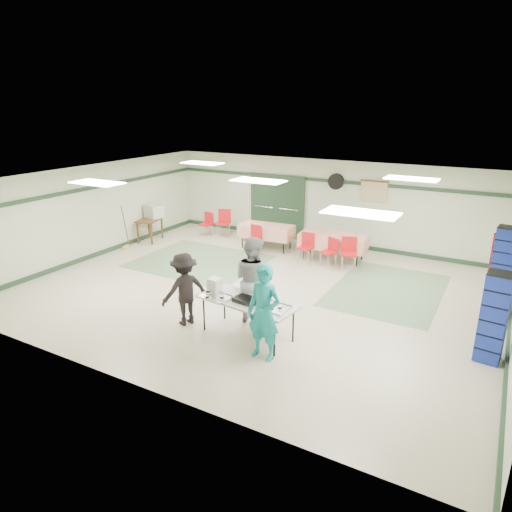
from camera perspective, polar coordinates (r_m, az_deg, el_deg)
The scene contains 40 objects.
floor at distance 11.29m, azimuth 0.27°, elevation -4.16°, with size 11.00×11.00×0.00m, color #BEB899.
ceiling at distance 10.54m, azimuth 0.29°, elevation 9.50°, with size 11.00×11.00×0.00m, color white.
wall_back at distance 14.82m, azimuth 8.79°, elevation 6.64°, with size 11.00×11.00×0.00m, color beige.
wall_front at distance 7.46m, azimuth -16.79°, elevation -6.09°, with size 11.00×11.00×0.00m, color beige.
wall_left at distance 14.25m, azimuth -19.54°, elevation 5.30°, with size 9.00×9.00×0.00m, color beige.
trim_back at distance 14.67m, azimuth 8.89°, elevation 9.29°, with size 11.00×0.06×0.10m, color #1E3823.
baseboard_back at distance 15.11m, azimuth 8.51°, elevation 1.83°, with size 11.00×0.06×0.12m, color #1E3823.
trim_left at distance 14.10m, azimuth -19.76°, elevation 8.06°, with size 9.00×0.06×0.10m, color #1E3823.
baseboard_left at distance 14.56m, azimuth -18.92°, elevation 0.35°, with size 9.00×0.06×0.12m, color #1E3823.
baseboard_right at distance 10.09m, azimuth 29.00°, elevation -9.21°, with size 9.00×0.06×0.12m, color #1E3823.
green_patch_a at distance 13.34m, azimuth -7.06°, elevation -0.64°, with size 3.50×3.00×0.01m, color slate.
green_patch_b at distance 11.69m, azimuth 16.08°, elevation -4.10°, with size 2.50×3.50×0.01m, color slate.
double_door_left at distance 15.72m, azimuth 1.11°, elevation 6.41°, with size 0.90×0.06×2.10m, color gray.
double_door_right at distance 15.30m, azimuth 4.26°, elevation 6.03°, with size 0.90×0.06×2.10m, color gray.
door_frame at distance 15.49m, azimuth 2.61°, elevation 6.21°, with size 2.00×0.03×2.15m, color #1E3823.
wall_fan at distance 14.54m, azimuth 9.96°, elevation 9.15°, with size 0.50×0.50×0.10m, color black.
scroll_banner at distance 14.23m, azimuth 14.51°, elevation 7.82°, with size 0.80×0.02×0.60m, color tan.
serving_table at distance 8.83m, azimuth -1.10°, elevation -5.83°, with size 2.05×1.03×0.76m.
sheet_tray_right at distance 8.51m, azimuth 2.07°, elevation -6.41°, with size 0.61×0.47×0.02m, color silver.
sheet_tray_mid at distance 8.93m, azimuth -0.98°, elevation -5.14°, with size 0.57×0.43×0.02m, color silver.
sheet_tray_left at distance 8.97m, azimuth -5.12°, elevation -5.11°, with size 0.61×0.46×0.02m, color silver.
baking_pan at distance 8.73m, azimuth -1.10°, elevation -5.54°, with size 0.51×0.32×0.08m, color black.
foam_box_stack at distance 9.20m, azimuth -5.18°, elevation -3.62°, with size 0.24×0.22×0.28m, color white.
volunteer_teal at distance 8.04m, azimuth 0.99°, elevation -7.10°, with size 0.64×0.42×1.76m, color teal.
volunteer_grey at distance 9.36m, azimuth -0.37°, elevation -3.00°, with size 0.89×0.70×1.84m, color gray.
volunteer_dark at distance 9.43m, azimuth -8.92°, elevation -4.10°, with size 0.99×0.57×1.53m, color black.
dining_table_a at distance 13.43m, azimuth 9.62°, elevation 1.91°, with size 1.96×0.97×0.77m.
dining_table_b at distance 14.28m, azimuth 1.30°, elevation 3.17°, with size 1.72×0.86×0.77m.
chair_a at distance 12.89m, azimuth 9.31°, elevation 0.85°, with size 0.50×0.50×0.81m.
chair_b at distance 13.14m, azimuth 6.35°, elevation 1.46°, with size 0.40×0.40×0.85m.
chair_c at distance 12.72m, azimuth 11.55°, elevation 0.76°, with size 0.54×0.54×0.90m.
chair_d at distance 13.86m, azimuth -0.21°, elevation 2.50°, with size 0.45×0.45×0.85m.
chair_loose_a at distance 15.62m, azimuth -4.03°, elevation 4.50°, with size 0.55×0.55×0.94m.
chair_loose_b at distance 15.77m, azimuth -6.08°, elevation 4.29°, with size 0.41×0.41×0.82m.
crate_stack_blue_a at distance 10.78m, azimuth 28.25°, elevation -1.91°, with size 0.38×0.38×2.00m, color #193697.
crate_stack_red at distance 10.86m, azimuth 28.20°, elevation -2.19°, with size 0.41×0.41×1.85m, color #A7101C.
crate_stack_blue_b at distance 8.99m, azimuth 27.59°, elevation -6.85°, with size 0.42×0.42×1.65m, color #193697.
printer_table at distance 15.45m, azimuth -13.17°, elevation 4.18°, with size 0.83×1.06×0.74m.
office_printer at distance 15.56m, azimuth -12.64°, elevation 5.48°, with size 0.53×0.46×0.42m, color #AEAFAA.
broom at distance 14.79m, azimuth -16.02°, elevation 3.53°, with size 0.03×0.03×1.36m, color brown.
Camera 1 is at (5.04, -9.11, 4.37)m, focal length 32.00 mm.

